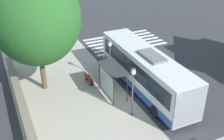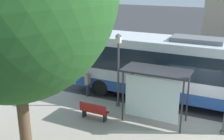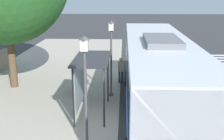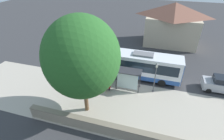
% 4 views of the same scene
% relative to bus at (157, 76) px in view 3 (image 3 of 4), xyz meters
% --- Properties ---
extents(ground_plane, '(120.00, 120.00, 0.00)m').
position_rel_bus_xyz_m(ground_plane, '(-1.63, -1.10, -1.93)').
color(ground_plane, '#353538').
rests_on(ground_plane, ground).
extents(sidewalk_plaza, '(9.00, 44.00, 0.02)m').
position_rel_bus_xyz_m(sidewalk_plaza, '(-6.13, -1.10, -1.92)').
color(sidewalk_plaza, '#ADA393').
rests_on(sidewalk_plaza, ground).
extents(crosswalk_stripes, '(9.00, 5.25, 0.01)m').
position_rel_bus_xyz_m(crosswalk_stripes, '(3.37, 10.50, -1.92)').
color(crosswalk_stripes, silver).
rests_on(crosswalk_stripes, ground).
extents(bus, '(2.72, 11.94, 3.73)m').
position_rel_bus_xyz_m(bus, '(0.00, 0.00, 0.00)').
color(bus, silver).
rests_on(bus, ground).
extents(bus_shelter, '(1.53, 3.11, 2.62)m').
position_rel_bus_xyz_m(bus_shelter, '(-2.98, 0.38, 0.21)').
color(bus_shelter, '#2D2D33').
rests_on(bus_shelter, ground).
extents(pedestrian, '(0.34, 0.22, 1.59)m').
position_rel_bus_xyz_m(pedestrian, '(-1.61, 4.82, -1.00)').
color(pedestrian, '#2D3347').
rests_on(pedestrian, ground).
extents(bench, '(0.40, 1.45, 0.88)m').
position_rel_bus_xyz_m(bench, '(-4.00, 3.07, -1.46)').
color(bench, maroon).
rests_on(bench, ground).
extents(street_lamp_near, '(0.28, 0.28, 4.07)m').
position_rel_bus_xyz_m(street_lamp_near, '(-2.70, -2.76, 0.50)').
color(street_lamp_near, '#4C4C51').
rests_on(street_lamp_near, ground).
extents(street_lamp_far, '(0.28, 0.28, 4.00)m').
position_rel_bus_xyz_m(street_lamp_far, '(-2.09, 2.64, 0.46)').
color(street_lamp_far, '#4C4C51').
rests_on(street_lamp_far, ground).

